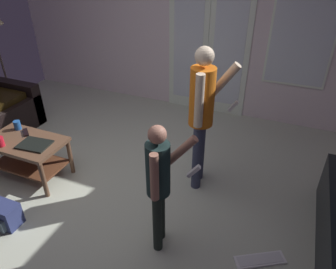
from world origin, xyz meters
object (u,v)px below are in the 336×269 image
object	(u,v)px
person_adult	(202,109)
tv_remote_black	(26,132)
person_child	(159,179)
cup_by_laptop	(0,142)
cup_near_edge	(17,125)
coffee_table	(27,150)
laptop_closed	(35,144)
backpack	(4,215)
loose_keyboard	(260,260)

from	to	relation	value
person_adult	tv_remote_black	distance (m)	2.04
person_child	cup_by_laptop	world-z (taller)	person_child
cup_near_edge	tv_remote_black	size ratio (longest dim) A/B	0.62
cup_by_laptop	person_child	bearing A→B (deg)	-4.15
person_child	person_adult	bearing A→B (deg)	86.82
coffee_table	laptop_closed	distance (m)	0.23
cup_near_edge	cup_by_laptop	size ratio (longest dim) A/B	0.99
coffee_table	cup_near_edge	world-z (taller)	cup_near_edge
backpack	loose_keyboard	size ratio (longest dim) A/B	0.65
coffee_table	cup_by_laptop	distance (m)	0.30
laptop_closed	person_child	bearing A→B (deg)	-16.10
backpack	laptop_closed	world-z (taller)	laptop_closed
tv_remote_black	laptop_closed	bearing A→B (deg)	9.40
coffee_table	cup_near_edge	bearing A→B (deg)	146.17
person_child	backpack	distance (m)	1.64
coffee_table	person_adult	xyz separation A→B (m)	(1.83, 0.63, 0.59)
coffee_table	person_adult	size ratio (longest dim) A/B	0.56
loose_keyboard	cup_by_laptop	world-z (taller)	cup_by_laptop
backpack	cup_near_edge	distance (m)	1.10
person_child	tv_remote_black	xyz separation A→B (m)	(-1.87, 0.44, -0.24)
person_adult	backpack	bearing A→B (deg)	-139.07
laptop_closed	person_adult	bearing A→B (deg)	15.69
cup_near_edge	cup_by_laptop	bearing A→B (deg)	-73.64
coffee_table	person_child	size ratio (longest dim) A/B	0.71
laptop_closed	tv_remote_black	xyz separation A→B (m)	(-0.27, 0.16, 0.00)
backpack	laptop_closed	size ratio (longest dim) A/B	0.87
laptop_closed	coffee_table	bearing A→B (deg)	164.99
person_adult	person_child	distance (m)	0.97
person_adult	cup_by_laptop	bearing A→B (deg)	-157.85
coffee_table	cup_by_laptop	size ratio (longest dim) A/B	8.13
coffee_table	laptop_closed	world-z (taller)	laptop_closed
loose_keyboard	cup_near_edge	xyz separation A→B (m)	(-2.90, 0.34, 0.52)
person_adult	laptop_closed	bearing A→B (deg)	-158.36
person_adult	cup_by_laptop	world-z (taller)	person_adult
cup_near_edge	tv_remote_black	distance (m)	0.16
person_adult	tv_remote_black	size ratio (longest dim) A/B	9.18
coffee_table	tv_remote_black	distance (m)	0.22
person_adult	backpack	world-z (taller)	person_adult
coffee_table	cup_by_laptop	bearing A→B (deg)	-129.98
loose_keyboard	cup_near_edge	world-z (taller)	cup_near_edge
loose_keyboard	laptop_closed	distance (m)	2.53
backpack	tv_remote_black	bearing A→B (deg)	115.91
person_adult	cup_near_edge	size ratio (longest dim) A/B	14.72
coffee_table	loose_keyboard	world-z (taller)	coffee_table
person_adult	backpack	xyz separation A→B (m)	(-1.53, -1.32, -0.82)
person_adult	person_child	xyz separation A→B (m)	(-0.05, -0.94, -0.20)
loose_keyboard	cup_near_edge	bearing A→B (deg)	173.36
person_child	cup_by_laptop	distance (m)	1.94
coffee_table	cup_near_edge	xyz separation A→B (m)	(-0.25, 0.17, 0.19)
backpack	tv_remote_black	distance (m)	0.99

